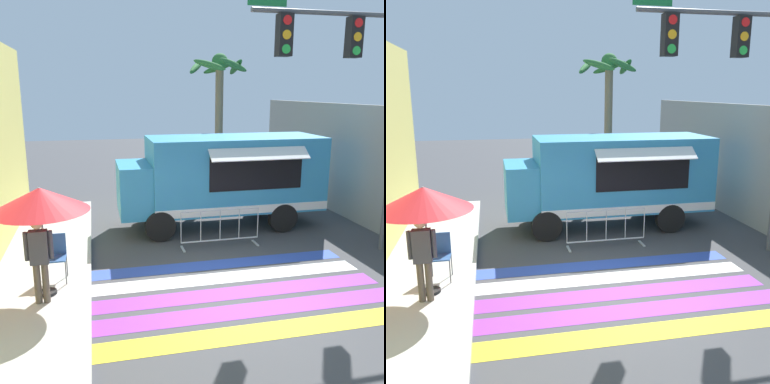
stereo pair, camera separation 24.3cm
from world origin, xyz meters
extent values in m
plane|color=#424244|center=(0.00, 0.00, 0.00)|extent=(60.00, 60.00, 0.00)
cube|color=gray|center=(5.40, 3.00, 1.85)|extent=(0.20, 16.00, 3.70)
cube|color=yellow|center=(0.00, -1.49, 0.00)|extent=(6.40, 0.56, 0.01)
cube|color=purple|center=(0.00, -0.73, 0.00)|extent=(6.40, 0.56, 0.01)
cube|color=purple|center=(0.00, 0.03, 0.00)|extent=(6.40, 0.56, 0.01)
cube|color=white|center=(0.00, 0.79, 0.00)|extent=(6.40, 0.56, 0.01)
cube|color=#334FB2|center=(0.00, 1.55, 0.00)|extent=(6.40, 0.56, 0.01)
cube|color=#338CBF|center=(1.42, 4.48, 1.68)|extent=(5.21, 2.08, 2.18)
cube|color=#338CBF|center=(-1.19, 4.48, 1.33)|extent=(1.84, 1.92, 1.47)
cube|color=#1E232D|center=(-2.06, 4.48, 1.69)|extent=(0.06, 1.67, 0.56)
cube|color=black|center=(1.72, 3.42, 1.84)|extent=(2.76, 0.03, 0.98)
cube|color=white|center=(1.72, 3.21, 2.42)|extent=(2.86, 0.43, 0.31)
cube|color=white|center=(1.42, 3.43, 0.77)|extent=(5.21, 0.01, 0.24)
cylinder|color=black|center=(-1.03, 3.52, 0.43)|extent=(0.86, 0.22, 0.86)
cylinder|color=black|center=(-1.03, 5.43, 0.43)|extent=(0.86, 0.22, 0.86)
cylinder|color=black|center=(2.64, 3.52, 0.43)|extent=(0.86, 0.22, 0.86)
cylinder|color=black|center=(2.64, 5.43, 0.43)|extent=(0.86, 0.22, 0.86)
cylinder|color=#515456|center=(2.67, 1.56, 5.81)|extent=(3.87, 0.11, 0.11)
cube|color=black|center=(3.25, 1.53, 5.30)|extent=(0.32, 0.28, 0.90)
cylinder|color=red|center=(3.25, 1.39, 5.60)|extent=(0.20, 0.02, 0.20)
cylinder|color=#F2A519|center=(3.25, 1.39, 5.30)|extent=(0.20, 0.02, 0.20)
cylinder|color=green|center=(3.25, 1.39, 5.00)|extent=(0.20, 0.02, 0.20)
cube|color=black|center=(1.51, 1.53, 5.30)|extent=(0.32, 0.28, 0.90)
cylinder|color=red|center=(1.51, 1.39, 5.60)|extent=(0.20, 0.02, 0.20)
cylinder|color=#F2A519|center=(1.51, 1.39, 5.30)|extent=(0.20, 0.02, 0.20)
cylinder|color=green|center=(1.51, 1.39, 5.00)|extent=(0.20, 0.02, 0.20)
cylinder|color=black|center=(-3.79, 0.60, 0.15)|extent=(0.36, 0.36, 0.06)
cylinder|color=#B2B2B7|center=(-3.79, 0.60, 1.22)|extent=(0.04, 0.04, 2.20)
cone|color=red|center=(-3.79, 0.60, 2.09)|extent=(1.87, 1.87, 0.46)
cylinder|color=#4C4C51|center=(-3.86, 0.98, 0.37)|extent=(0.02, 0.02, 0.50)
cylinder|color=#4C4C51|center=(-3.44, 0.98, 0.37)|extent=(0.02, 0.02, 0.50)
cylinder|color=#4C4C51|center=(-3.86, 1.40, 0.37)|extent=(0.02, 0.02, 0.50)
cylinder|color=#4C4C51|center=(-3.44, 1.40, 0.37)|extent=(0.02, 0.02, 0.50)
cube|color=#2D5999|center=(-3.65, 1.19, 0.64)|extent=(0.44, 0.44, 0.03)
cube|color=#2D5999|center=(-3.65, 1.39, 0.89)|extent=(0.44, 0.03, 0.47)
cylinder|color=brown|center=(-3.91, 0.25, 0.53)|extent=(0.13, 0.13, 0.80)
cylinder|color=brown|center=(-3.76, 0.25, 0.53)|extent=(0.13, 0.13, 0.80)
cube|color=#3F3F47|center=(-3.84, 0.25, 1.25)|extent=(0.34, 0.20, 0.65)
cylinder|color=#3F3F47|center=(-4.06, 0.25, 1.29)|extent=(0.09, 0.09, 0.55)
cylinder|color=#3F3F47|center=(-3.62, 0.25, 1.29)|extent=(0.09, 0.09, 0.55)
sphere|color=tan|center=(-3.84, 0.25, 1.72)|extent=(0.23, 0.23, 0.23)
cylinder|color=#B7BABF|center=(0.46, 2.72, 1.03)|extent=(2.14, 0.04, 0.04)
cylinder|color=#B7BABF|center=(0.46, 2.72, 0.19)|extent=(2.14, 0.04, 0.04)
cylinder|color=#B7BABF|center=(-0.61, 2.72, 0.61)|extent=(0.02, 0.02, 0.84)
cylinder|color=#B7BABF|center=(-0.07, 2.72, 0.61)|extent=(0.02, 0.02, 0.84)
cylinder|color=#B7BABF|center=(0.46, 2.72, 0.61)|extent=(0.02, 0.02, 0.84)
cylinder|color=#B7BABF|center=(1.00, 2.72, 0.61)|extent=(0.02, 0.02, 0.84)
cylinder|color=#B7BABF|center=(1.53, 2.72, 0.61)|extent=(0.02, 0.02, 0.84)
cube|color=#B7BABF|center=(-0.56, 2.72, 0.01)|extent=(0.06, 0.44, 0.03)
cube|color=#B7BABF|center=(1.48, 2.72, 0.01)|extent=(0.06, 0.44, 0.03)
cylinder|color=#7A664C|center=(2.04, 8.28, 2.51)|extent=(0.30, 0.30, 5.03)
sphere|color=#2D6B33|center=(2.04, 8.28, 5.18)|extent=(0.60, 0.60, 0.60)
ellipsoid|color=#2D6B33|center=(2.68, 8.29, 4.98)|extent=(0.25, 1.28, 0.67)
ellipsoid|color=#2D6B33|center=(2.21, 8.91, 5.00)|extent=(1.33, 0.58, 0.64)
ellipsoid|color=#2D6B33|center=(1.25, 8.72, 5.01)|extent=(1.07, 1.68, 0.77)
ellipsoid|color=#2D6B33|center=(1.50, 7.81, 5.02)|extent=(1.14, 1.24, 0.59)
ellipsoid|color=#2D6B33|center=(2.38, 7.64, 5.02)|extent=(1.40, 0.89, 0.61)
camera|label=1|loc=(-2.73, -7.75, 4.11)|focal=40.00mm
camera|label=2|loc=(-2.49, -7.80, 4.11)|focal=40.00mm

